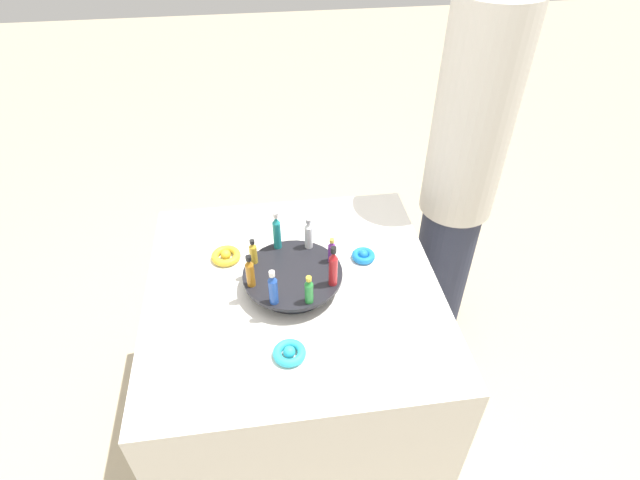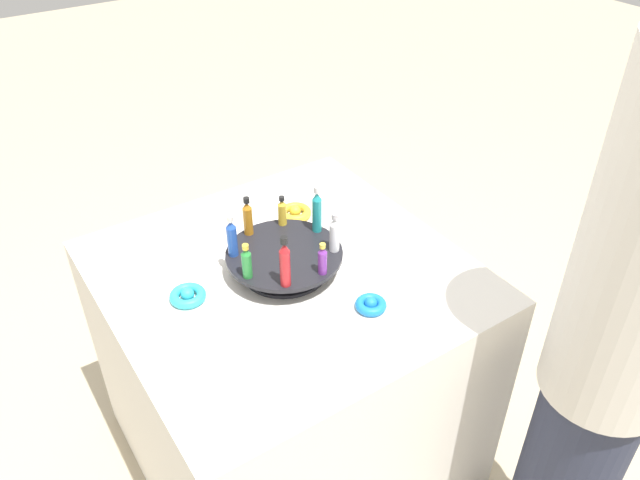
# 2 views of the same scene
# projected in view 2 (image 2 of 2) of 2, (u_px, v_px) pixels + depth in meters

# --- Properties ---
(ground_plane) EXTENTS (12.00, 12.00, 0.00)m
(ground_plane) POSITION_uv_depth(u_px,v_px,m) (292.00, 446.00, 2.21)
(ground_plane) COLOR tan
(party_table) EXTENTS (0.96, 0.96, 0.80)m
(party_table) POSITION_uv_depth(u_px,v_px,m) (289.00, 369.00, 1.97)
(party_table) COLOR silver
(party_table) RESTS_ON ground_plane
(display_stand) EXTENTS (0.32, 0.32, 0.07)m
(display_stand) POSITION_uv_depth(u_px,v_px,m) (284.00, 260.00, 1.72)
(display_stand) COLOR black
(display_stand) RESTS_ON party_table
(bottle_red) EXTENTS (0.03, 0.03, 0.15)m
(bottle_red) POSITION_uv_depth(u_px,v_px,m) (285.00, 263.00, 1.55)
(bottle_red) COLOR #B21E23
(bottle_red) RESTS_ON display_stand
(bottle_purple) EXTENTS (0.02, 0.02, 0.09)m
(bottle_purple) POSITION_uv_depth(u_px,v_px,m) (322.00, 260.00, 1.60)
(bottle_purple) COLOR #702D93
(bottle_purple) RESTS_ON display_stand
(bottle_clear) EXTENTS (0.03, 0.03, 0.12)m
(bottle_clear) POSITION_uv_depth(u_px,v_px,m) (334.00, 234.00, 1.68)
(bottle_clear) COLOR silver
(bottle_clear) RESTS_ON display_stand
(bottle_teal) EXTENTS (0.03, 0.03, 0.14)m
(bottle_teal) POSITION_uv_depth(u_px,v_px,m) (317.00, 211.00, 1.75)
(bottle_teal) COLOR teal
(bottle_teal) RESTS_ON display_stand
(bottle_gold) EXTENTS (0.03, 0.03, 0.09)m
(bottle_gold) POSITION_uv_depth(u_px,v_px,m) (282.00, 212.00, 1.79)
(bottle_gold) COLOR gold
(bottle_gold) RESTS_ON display_stand
(bottle_amber) EXTENTS (0.03, 0.03, 0.12)m
(bottle_amber) POSITION_uv_depth(u_px,v_px,m) (248.00, 217.00, 1.74)
(bottle_amber) COLOR #AD6B19
(bottle_amber) RESTS_ON display_stand
(bottle_blue) EXTENTS (0.03, 0.03, 0.13)m
(bottle_blue) POSITION_uv_depth(u_px,v_px,m) (232.00, 237.00, 1.66)
(bottle_blue) COLOR #234CAD
(bottle_blue) RESTS_ON display_stand
(bottle_green) EXTENTS (0.03, 0.03, 0.10)m
(bottle_green) POSITION_uv_depth(u_px,v_px,m) (247.00, 262.00, 1.59)
(bottle_green) COLOR #288438
(bottle_green) RESTS_ON display_stand
(ribbon_bow_teal) EXTENTS (0.10, 0.10, 0.04)m
(ribbon_bow_teal) POSITION_uv_depth(u_px,v_px,m) (188.00, 295.00, 1.63)
(ribbon_bow_teal) COLOR #2DB7CC
(ribbon_bow_teal) RESTS_ON party_table
(ribbon_bow_blue) EXTENTS (0.08, 0.08, 0.03)m
(ribbon_bow_blue) POSITION_uv_depth(u_px,v_px,m) (371.00, 304.00, 1.61)
(ribbon_bow_blue) COLOR blue
(ribbon_bow_blue) RESTS_ON party_table
(ribbon_bow_gold) EXTENTS (0.10, 0.10, 0.04)m
(ribbon_bow_gold) POSITION_uv_depth(u_px,v_px,m) (295.00, 212.00, 1.96)
(ribbon_bow_gold) COLOR gold
(ribbon_bow_gold) RESTS_ON party_table
(person_figure) EXTENTS (0.30, 0.30, 1.74)m
(person_figure) POSITION_uv_depth(u_px,v_px,m) (618.00, 342.00, 1.40)
(person_figure) COLOR #282D42
(person_figure) RESTS_ON ground_plane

